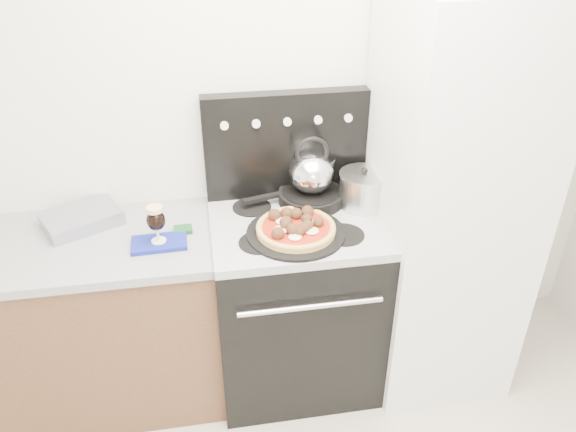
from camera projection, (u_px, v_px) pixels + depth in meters
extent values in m
cube|color=silver|center=(267.00, 125.00, 2.60)|extent=(3.50, 0.01, 2.50)
cube|color=brown|center=(61.00, 328.00, 2.61)|extent=(1.45, 0.60, 0.86)
cube|color=gray|center=(39.00, 248.00, 2.38)|extent=(1.48, 0.63, 0.04)
cube|color=black|center=(295.00, 304.00, 2.75)|extent=(0.76, 0.65, 0.88)
cube|color=#ADADB2|center=(296.00, 225.00, 2.51)|extent=(0.76, 0.65, 0.04)
cube|color=black|center=(286.00, 144.00, 2.60)|extent=(0.76, 0.08, 0.50)
cube|color=silver|center=(447.00, 205.00, 2.56)|extent=(0.64, 0.68, 1.90)
cube|color=silver|center=(81.00, 218.00, 2.50)|extent=(0.39, 0.35, 0.06)
cube|color=navy|center=(159.00, 243.00, 2.36)|extent=(0.24, 0.14, 0.02)
cylinder|color=black|center=(296.00, 233.00, 2.40)|extent=(0.53, 0.53, 0.01)
cylinder|color=black|center=(311.00, 197.00, 2.63)|extent=(0.37, 0.37, 0.05)
cylinder|color=silver|center=(363.00, 191.00, 2.58)|extent=(0.26, 0.26, 0.16)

